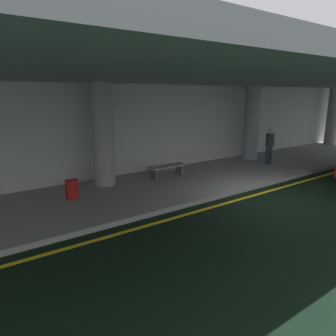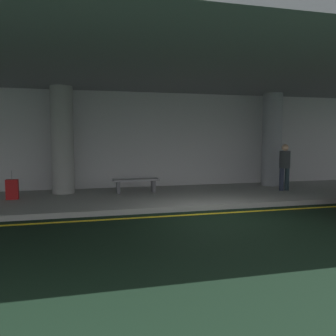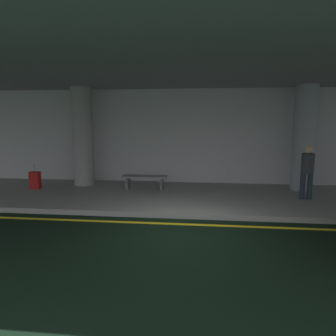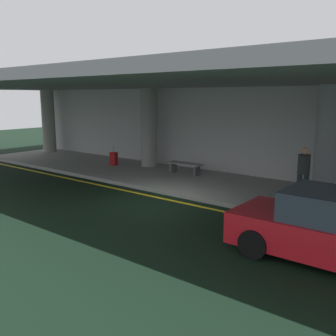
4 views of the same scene
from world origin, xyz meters
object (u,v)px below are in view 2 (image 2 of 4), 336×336
at_px(traveler_with_luggage, 285,164).
at_px(suitcase_upright_primary, 12,189).
at_px(bench_metal, 136,183).
at_px(support_column_left_mid, 62,140).
at_px(support_column_center, 272,140).

xyz_separation_m(traveler_with_luggage, suitcase_upright_primary, (-9.24, 0.48, -0.65)).
xyz_separation_m(traveler_with_luggage, bench_metal, (-5.29, 0.86, -0.61)).
xyz_separation_m(support_column_left_mid, suitcase_upright_primary, (-1.51, -0.89, -1.51)).
bearing_deg(support_column_center, bench_metal, -174.82).
relative_size(support_column_center, bench_metal, 2.28).
relative_size(support_column_center, suitcase_upright_primary, 4.06).
bearing_deg(bench_metal, suitcase_upright_primary, -174.46).
bearing_deg(traveler_with_luggage, support_column_center, 86.50).
bearing_deg(support_column_left_mid, support_column_center, 0.00).
bearing_deg(suitcase_upright_primary, bench_metal, 26.59).
height_order(support_column_center, suitcase_upright_primary, support_column_center).
bearing_deg(support_column_center, suitcase_upright_primary, -174.67).
bearing_deg(suitcase_upright_primary, traveler_with_luggage, 18.08).
height_order(support_column_center, bench_metal, support_column_center).
xyz_separation_m(support_column_center, bench_metal, (-5.56, -0.50, -1.47)).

